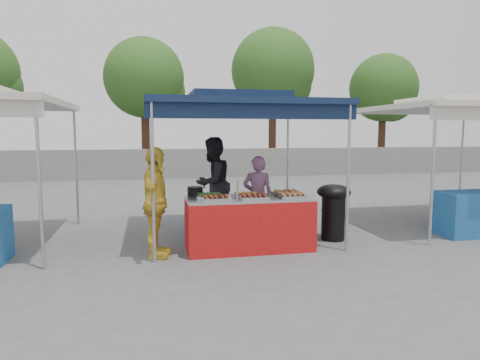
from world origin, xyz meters
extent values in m
plane|color=#515254|center=(0.00, 0.00, 0.00)|extent=(80.00, 80.00, 0.00)
cube|color=slate|center=(0.00, 11.00, 0.60)|extent=(40.00, 0.25, 1.20)
cylinder|color=#AAABB1|center=(-1.50, -0.50, 1.15)|extent=(0.05, 0.05, 2.30)
cylinder|color=#AAABB1|center=(1.50, -0.50, 1.15)|extent=(0.05, 0.05, 2.30)
cylinder|color=#AAABB1|center=(-1.50, 2.50, 1.15)|extent=(0.05, 0.05, 2.30)
cylinder|color=#AAABB1|center=(1.50, 2.50, 1.15)|extent=(0.05, 0.05, 2.30)
cube|color=#0E1D3B|center=(0.00, 1.00, 2.35)|extent=(3.20, 3.20, 0.10)
cube|color=#0E1D3B|center=(0.00, 1.00, 2.48)|extent=(1.65, 1.65, 0.18)
cube|color=#0E1D3B|center=(0.00, -0.50, 2.20)|extent=(3.20, 0.04, 0.25)
cylinder|color=#AAABB1|center=(-3.00, -0.50, 1.15)|extent=(0.05, 0.05, 2.30)
cylinder|color=#AAABB1|center=(-3.00, 2.50, 1.15)|extent=(0.05, 0.05, 2.30)
cylinder|color=#AAABB1|center=(3.00, -0.50, 1.15)|extent=(0.05, 0.05, 2.30)
cylinder|color=#AAABB1|center=(3.00, 2.50, 1.15)|extent=(0.05, 0.05, 2.30)
cylinder|color=#AAABB1|center=(6.00, 2.50, 1.15)|extent=(0.05, 0.05, 2.30)
cube|color=beige|center=(4.50, 1.00, 2.35)|extent=(3.20, 3.20, 0.10)
cube|color=beige|center=(4.50, 1.00, 2.48)|extent=(1.65, 1.65, 0.18)
cylinder|color=#3B2116|center=(-1.66, 12.86, 1.91)|extent=(0.36, 0.36, 3.81)
sphere|color=#2C551C|center=(-1.66, 12.86, 4.25)|extent=(3.48, 3.48, 3.48)
sphere|color=#2C551C|center=(-1.06, 13.06, 3.70)|extent=(2.40, 2.40, 2.40)
cylinder|color=#3B2116|center=(4.27, 13.17, 2.15)|extent=(0.36, 0.36, 4.29)
sphere|color=#2C551C|center=(4.27, 13.17, 4.79)|extent=(3.93, 3.93, 3.93)
sphere|color=#2C551C|center=(4.87, 13.37, 4.17)|extent=(2.70, 2.70, 2.70)
cylinder|color=#3B2116|center=(10.02, 13.10, 1.83)|extent=(0.36, 0.36, 3.67)
sphere|color=#2C551C|center=(10.02, 13.10, 4.09)|extent=(3.35, 3.35, 3.35)
sphere|color=#2C551C|center=(10.62, 13.30, 3.56)|extent=(2.30, 2.30, 2.30)
cube|color=#B01313|center=(0.00, -0.10, 0.40)|extent=(2.00, 0.80, 0.81)
cube|color=#AAABB1|center=(0.00, -0.10, 0.83)|extent=(2.00, 0.80, 0.04)
cube|color=#B6B6BA|center=(-0.57, -0.34, 0.88)|extent=(0.42, 0.30, 0.05)
cube|color=maroon|center=(-0.57, -0.34, 0.91)|extent=(0.35, 0.25, 0.02)
cube|color=#B6B6BA|center=(0.02, -0.34, 0.88)|extent=(0.42, 0.30, 0.05)
cube|color=maroon|center=(0.02, -0.34, 0.91)|extent=(0.35, 0.25, 0.02)
cube|color=#B6B6BA|center=(0.64, -0.34, 0.88)|extent=(0.42, 0.30, 0.05)
cube|color=#9F6236|center=(0.64, -0.34, 0.91)|extent=(0.35, 0.25, 0.02)
cube|color=#B6B6BA|center=(-0.63, -0.05, 0.88)|extent=(0.42, 0.30, 0.05)
cube|color=#254F1B|center=(-0.63, -0.05, 0.91)|extent=(0.35, 0.25, 0.02)
cube|color=#B6B6BA|center=(-0.04, -0.01, 0.88)|extent=(0.42, 0.30, 0.05)
cube|color=#C18822|center=(-0.04, -0.01, 0.91)|extent=(0.35, 0.25, 0.02)
cube|color=#B6B6BA|center=(0.64, -0.01, 0.88)|extent=(0.42, 0.30, 0.05)
cube|color=#9F6236|center=(0.64, -0.01, 0.91)|extent=(0.35, 0.25, 0.02)
cylinder|color=black|center=(-0.83, 0.23, 0.92)|extent=(0.25, 0.25, 0.15)
cylinder|color=#AAABB1|center=(-0.22, -0.22, 0.90)|extent=(0.07, 0.07, 0.09)
cylinder|color=black|center=(1.59, 0.20, 0.40)|extent=(0.41, 0.41, 0.79)
ellipsoid|color=black|center=(1.59, 0.20, 0.86)|extent=(0.59, 0.59, 0.26)
cube|color=navy|center=(-0.45, 0.68, 0.15)|extent=(0.50, 0.35, 0.30)
cube|color=navy|center=(0.16, 0.55, 0.16)|extent=(0.52, 0.36, 0.31)
cube|color=navy|center=(0.16, 0.55, 0.47)|extent=(0.52, 0.36, 0.31)
imported|color=#7D4F75|center=(0.32, 0.59, 0.74)|extent=(0.62, 0.51, 1.47)
imported|color=black|center=(-0.34, 1.54, 0.89)|extent=(1.10, 1.09, 1.79)
imported|color=gold|center=(-1.47, -0.23, 0.83)|extent=(0.61, 1.04, 1.67)
camera|label=1|loc=(-1.55, -6.65, 1.88)|focal=32.00mm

